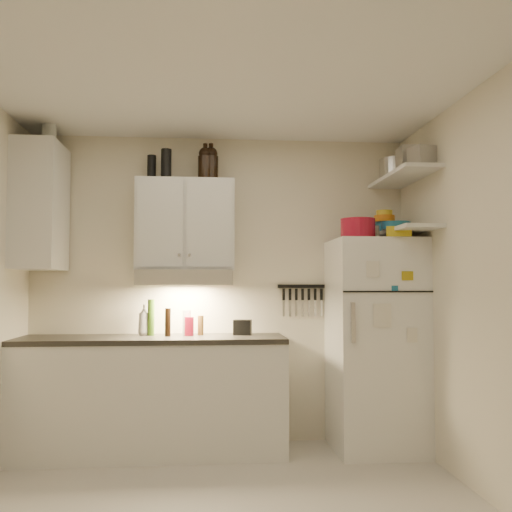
{
  "coord_description": "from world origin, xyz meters",
  "views": [
    {
      "loc": [
        -0.13,
        -3.4,
        1.32
      ],
      "look_at": [
        0.25,
        0.9,
        1.55
      ],
      "focal_mm": 40.0,
      "sensor_mm": 36.0,
      "label": 1
    }
  ],
  "objects": [
    {
      "name": "soap_bottle",
      "position": [
        -0.63,
        1.34,
        1.06
      ],
      "size": [
        0.11,
        0.11,
        0.28
      ],
      "primitive_type": "imported",
      "rotation": [
        0.0,
        0.0,
        0.01
      ],
      "color": "white",
      "rests_on": "countertop"
    },
    {
      "name": "thermos_a",
      "position": [
        -0.46,
        1.29,
        2.32
      ],
      "size": [
        0.11,
        0.11,
        0.25
      ],
      "primitive_type": "cylinder",
      "rotation": [
        0.0,
        0.0,
        -0.4
      ],
      "color": "black",
      "rests_on": "upper_cabinet"
    },
    {
      "name": "bowl_teal",
      "position": [
        1.41,
        1.27,
        1.82
      ],
      "size": [
        0.22,
        0.22,
        0.09
      ],
      "primitive_type": "cylinder",
      "color": "#19628B",
      "rests_on": "shelf_lo"
    },
    {
      "name": "right_wall",
      "position": [
        1.61,
        0.0,
        1.3
      ],
      "size": [
        0.02,
        3.0,
        2.6
      ],
      "primitive_type": "cube",
      "color": "beige",
      "rests_on": "ground"
    },
    {
      "name": "countertop",
      "position": [
        -0.55,
        1.2,
        0.9
      ],
      "size": [
        2.1,
        0.62,
        0.04
      ],
      "primitive_type": "cube",
      "color": "#2B2925",
      "rests_on": "base_cabinet"
    },
    {
      "name": "stock_pot",
      "position": [
        1.52,
        1.39,
        2.32
      ],
      "size": [
        0.37,
        0.37,
        0.21
      ],
      "primitive_type": "cylinder",
      "rotation": [
        0.0,
        0.0,
        -0.27
      ],
      "color": "silver",
      "rests_on": "shelf_hi"
    },
    {
      "name": "growler_a",
      "position": [
        -0.14,
        1.31,
        2.34
      ],
      "size": [
        0.16,
        0.16,
        0.29
      ],
      "primitive_type": null,
      "rotation": [
        0.0,
        0.0,
        -0.42
      ],
      "color": "black",
      "rests_on": "upper_cabinet"
    },
    {
      "name": "bowl_orange",
      "position": [
        1.36,
        1.25,
        1.89
      ],
      "size": [
        0.17,
        0.17,
        0.05
      ],
      "primitive_type": "cylinder",
      "color": "orange",
      "rests_on": "bowl_teal"
    },
    {
      "name": "shelf_hi",
      "position": [
        1.45,
        1.02,
        2.2
      ],
      "size": [
        0.3,
        0.95,
        0.03
      ],
      "primitive_type": "cube",
      "color": "white",
      "rests_on": "right_wall"
    },
    {
      "name": "pepper_mill",
      "position": [
        -0.17,
        1.32,
        1.0
      ],
      "size": [
        0.06,
        0.06,
        0.16
      ],
      "primitive_type": "cylinder",
      "rotation": [
        0.0,
        0.0,
        0.38
      ],
      "color": "brown",
      "rests_on": "countertop"
    },
    {
      "name": "vinegar_bottle",
      "position": [
        -0.43,
        1.22,
        1.03
      ],
      "size": [
        0.06,
        0.06,
        0.23
      ],
      "primitive_type": "cylinder",
      "rotation": [
        0.0,
        0.0,
        0.33
      ],
      "color": "black",
      "rests_on": "countertop"
    },
    {
      "name": "red_jar",
      "position": [
        -0.26,
        1.26,
        1.0
      ],
      "size": [
        0.1,
        0.1,
        0.15
      ],
      "primitive_type": "cylinder",
      "rotation": [
        0.0,
        0.0,
        0.41
      ],
      "color": "maroon",
      "rests_on": "countertop"
    },
    {
      "name": "oil_bottle",
      "position": [
        -0.57,
        1.31,
        1.07
      ],
      "size": [
        0.07,
        0.07,
        0.29
      ],
      "primitive_type": "cylinder",
      "rotation": [
        0.0,
        0.0,
        0.39
      ],
      "color": "#365D17",
      "rests_on": "countertop"
    },
    {
      "name": "book_stack",
      "position": [
        1.37,
        0.9,
        1.74
      ],
      "size": [
        0.26,
        0.28,
        0.08
      ],
      "primitive_type": "cube",
      "rotation": [
        0.0,
        0.0,
        -0.35
      ],
      "color": "#AD9615",
      "rests_on": "fridge"
    },
    {
      "name": "bowl_yellow",
      "position": [
        1.36,
        1.25,
        1.94
      ],
      "size": [
        0.14,
        0.14,
        0.04
      ],
      "primitive_type": "cylinder",
      "color": "gold",
      "rests_on": "bowl_orange"
    },
    {
      "name": "caddy",
      "position": [
        0.17,
        1.3,
        0.98
      ],
      "size": [
        0.16,
        0.13,
        0.12
      ],
      "primitive_type": "cube",
      "rotation": [
        0.0,
        0.0,
        -0.18
      ],
      "color": "black",
      "rests_on": "countertop"
    },
    {
      "name": "spice_jar",
      "position": [
        1.24,
        1.11,
        1.76
      ],
      "size": [
        0.07,
        0.07,
        0.11
      ],
      "primitive_type": "cylinder",
      "rotation": [
        0.0,
        0.0,
        0.05
      ],
      "color": "silver",
      "rests_on": "fridge"
    },
    {
      "name": "knife_strip",
      "position": [
        0.7,
        1.49,
        1.32
      ],
      "size": [
        0.42,
        0.02,
        0.03
      ],
      "primitive_type": "cube",
      "color": "black",
      "rests_on": "back_wall"
    },
    {
      "name": "base_cabinet",
      "position": [
        -0.55,
        1.2,
        0.44
      ],
      "size": [
        2.1,
        0.6,
        0.88
      ],
      "primitive_type": "cube",
      "color": "white",
      "rests_on": "floor"
    },
    {
      "name": "side_jar",
      "position": [
        -1.37,
        1.18,
        2.52
      ],
      "size": [
        0.13,
        0.13,
        0.15
      ],
      "primitive_type": "cylinder",
      "rotation": [
        0.0,
        0.0,
        0.14
      ],
      "color": "silver",
      "rests_on": "side_cabinet"
    },
    {
      "name": "fridge",
      "position": [
        1.25,
        1.16,
        0.85
      ],
      "size": [
        0.7,
        0.68,
        1.7
      ],
      "primitive_type": "cube",
      "color": "white",
      "rests_on": "floor"
    },
    {
      "name": "tin_b",
      "position": [
        1.51,
        0.76,
        2.3
      ],
      "size": [
        0.2,
        0.2,
        0.16
      ],
      "primitive_type": "cube",
      "rotation": [
        0.0,
        0.0,
        0.27
      ],
      "color": "#AAAAAD",
      "rests_on": "shelf_hi"
    },
    {
      "name": "upper_cabinet",
      "position": [
        -0.3,
        1.33,
        1.83
      ],
      "size": [
        0.8,
        0.33,
        0.75
      ],
      "primitive_type": "cube",
      "color": "white",
      "rests_on": "back_wall"
    },
    {
      "name": "clear_bottle",
      "position": [
        -0.28,
        1.3,
        1.02
      ],
      "size": [
        0.08,
        0.08,
        0.21
      ],
      "primitive_type": "cylinder",
      "rotation": [
        0.0,
        0.0,
        0.27
      ],
      "color": "silver",
      "rests_on": "countertop"
    },
    {
      "name": "range_hood",
      "position": [
        -0.3,
        1.27,
        1.39
      ],
      "size": [
        0.76,
        0.46,
        0.12
      ],
      "primitive_type": "cube",
      "color": "silver",
      "rests_on": "back_wall"
    },
    {
      "name": "tin_a",
      "position": [
        1.5,
        0.95,
        2.32
      ],
      "size": [
        0.22,
        0.2,
        0.21
      ],
      "primitive_type": "cube",
      "rotation": [
        0.0,
        0.0,
        -0.05
      ],
      "color": "#AAAAAD",
      "rests_on": "shelf_hi"
    },
    {
      "name": "back_wall",
      "position": [
        0.0,
        1.51,
        1.3
      ],
      "size": [
        3.2,
        0.02,
        2.6
      ],
      "primitive_type": "cube",
      "color": "beige",
      "rests_on": "ground"
    },
    {
      "name": "growler_b",
      "position": [
        -0.09,
        1.33,
        2.35
      ],
      "size": [
        0.14,
        0.14,
        0.29
      ],
      "primitive_type": null,
      "rotation": [
        0.0,
        0.0,
        0.15
      ],
      "color": "black",
      "rests_on": "upper_cabinet"
    },
    {
      "name": "shelf_lo",
      "position": [
        1.45,
        1.02,
        1.76
      ],
      "size": [
        0.3,
        0.95,
        0.03
      ],
      "primitive_type": "cube",
      "color": "white",
      "rests_on": "right_wall"
    },
    {
      "name": "ceiling",
      "position": [
        0.0,
        0.0,
        2.61
      ],
      "size": [
        3.2,
        3.0,
        0.02
      ],
      "primitive_type": "cube",
      "color": "white",
      "rests_on": "ground"
    },
    {
      "name": "thermos_b",
      "position": [
        -0.58,
        1.36,
        2.31
      ],
      "size": [
        0.09,
        0.09,
        0.21
      ],
      "primitive_type": "cylinder",
      "rotation": [
        0.0,
        0.0,
        0.29
      ],
      "color": "black",
      "rests_on": "upper_cabinet"
    },
    {
      "name": "dutch_oven",
      "position": [
        1.08,
        1.05,
        1.78
      ],
      "size": [
        0.32,
        0.32,
        0.16
      ],
      "primitive_type": "cylinder",
      "rotation": [
        0.0,
        0.0,
        -0.16
      ],
      "color": "maroon",
      "rests_on": "fridge"
    },
    {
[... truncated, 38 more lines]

